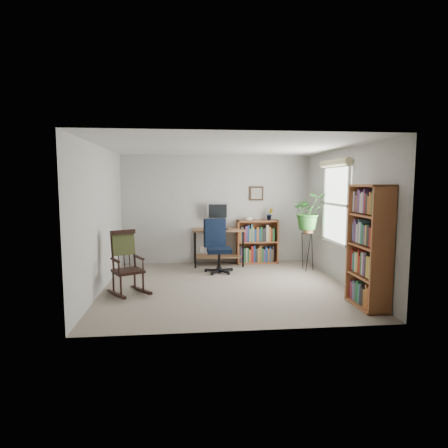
{
  "coord_description": "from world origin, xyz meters",
  "views": [
    {
      "loc": [
        -0.69,
        -6.35,
        1.8
      ],
      "look_at": [
        0.0,
        0.4,
        1.05
      ],
      "focal_mm": 30.0,
      "sensor_mm": 36.0,
      "label": 1
    }
  ],
  "objects": [
    {
      "name": "potted_plant_small",
      "position": [
        1.17,
        1.83,
        1.02
      ],
      "size": [
        0.13,
        0.24,
        0.11
      ],
      "primitive_type": "imported",
      "color": "#286523",
      "rests_on": "low_bookshelf"
    },
    {
      "name": "framed_picture",
      "position": [
        0.89,
        1.97,
        1.56
      ],
      "size": [
        0.32,
        0.04,
        0.32
      ],
      "primitive_type": null,
      "color": "black",
      "rests_on": "wall_back"
    },
    {
      "name": "wall_front",
      "position": [
        0.0,
        -2.0,
        1.2
      ],
      "size": [
        4.2,
        0.0,
        2.4
      ],
      "primitive_type": "cube",
      "color": "#B0B0AC",
      "rests_on": "ground"
    },
    {
      "name": "window",
      "position": [
        2.06,
        0.3,
        1.4
      ],
      "size": [
        0.12,
        1.2,
        1.5
      ],
      "primitive_type": null,
      "color": "white",
      "rests_on": "wall_right"
    },
    {
      "name": "monitor",
      "position": [
        0.01,
        1.84,
        1.08
      ],
      "size": [
        0.46,
        0.16,
        0.56
      ],
      "primitive_type": null,
      "color": "#B8B7BC",
      "rests_on": "desk"
    },
    {
      "name": "low_bookshelf",
      "position": [
        0.89,
        1.82,
        0.48
      ],
      "size": [
        0.92,
        0.31,
        0.97
      ],
      "primitive_type": null,
      "color": "#995632",
      "rests_on": "floor"
    },
    {
      "name": "office_chair",
      "position": [
        -0.04,
        1.01,
        0.55
      ],
      "size": [
        0.76,
        0.76,
        1.09
      ],
      "primitive_type": null,
      "rotation": [
        0.0,
        0.0,
        0.33
      ],
      "color": "black",
      "rests_on": "floor"
    },
    {
      "name": "wall_right",
      "position": [
        2.1,
        0.0,
        1.2
      ],
      "size": [
        0.0,
        4.0,
        2.4
      ],
      "primitive_type": "cube",
      "color": "#B0B0AC",
      "rests_on": "ground"
    },
    {
      "name": "wall_left",
      "position": [
        -2.1,
        0.0,
        1.2
      ],
      "size": [
        0.0,
        4.0,
        2.4
      ],
      "primitive_type": "cube",
      "color": "#B0B0AC",
      "rests_on": "ground"
    },
    {
      "name": "rocking_chair",
      "position": [
        -1.63,
        -0.31,
        0.53
      ],
      "size": [
        0.9,
        1.06,
        1.05
      ],
      "primitive_type": null,
      "rotation": [
        0.0,
        0.0,
        0.48
      ],
      "color": "black",
      "rests_on": "floor"
    },
    {
      "name": "ceiling",
      "position": [
        0.0,
        0.0,
        2.4
      ],
      "size": [
        4.2,
        4.0,
        0.0
      ],
      "primitive_type": "cube",
      "color": "silver",
      "rests_on": "ground"
    },
    {
      "name": "spider_plant",
      "position": [
        1.8,
        1.04,
        1.57
      ],
      "size": [
        1.69,
        1.88,
        1.46
      ],
      "primitive_type": "imported",
      "color": "#286523",
      "rests_on": "plant_stand"
    },
    {
      "name": "wall_back",
      "position": [
        0.0,
        2.0,
        1.2
      ],
      "size": [
        4.2,
        0.0,
        2.4
      ],
      "primitive_type": "cube",
      "color": "#B0B0AC",
      "rests_on": "ground"
    },
    {
      "name": "keyboard",
      "position": [
        0.01,
        1.58,
        0.81
      ],
      "size": [
        0.4,
        0.15,
        0.02
      ],
      "primitive_type": "cube",
      "color": "black",
      "rests_on": "desk"
    },
    {
      "name": "desk",
      "position": [
        0.01,
        1.7,
        0.4
      ],
      "size": [
        1.11,
        0.61,
        0.8
      ],
      "primitive_type": null,
      "color": "brown",
      "rests_on": "floor"
    },
    {
      "name": "floor",
      "position": [
        0.0,
        0.0,
        0.0
      ],
      "size": [
        4.2,
        4.0,
        0.0
      ],
      "primitive_type": "cube",
      "color": "gray",
      "rests_on": "ground"
    },
    {
      "name": "plant_stand",
      "position": [
        1.8,
        1.04,
        0.45
      ],
      "size": [
        0.3,
        0.3,
        0.91
      ],
      "primitive_type": null,
      "rotation": [
        0.0,
        0.0,
        -0.21
      ],
      "color": "black",
      "rests_on": "floor"
    },
    {
      "name": "tall_bookshelf",
      "position": [
        1.92,
        -1.3,
        0.89
      ],
      "size": [
        0.33,
        0.78,
        1.78
      ],
      "primitive_type": null,
      "color": "#995632",
      "rests_on": "floor"
    }
  ]
}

